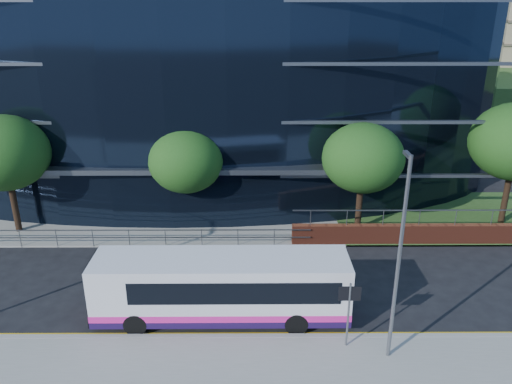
{
  "coord_description": "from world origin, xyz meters",
  "views": [
    {
      "loc": [
        0.88,
        -17.69,
        12.9
      ],
      "look_at": [
        1.0,
        8.0,
        2.89
      ],
      "focal_mm": 35.0,
      "sensor_mm": 36.0,
      "label": 1
    }
  ],
  "objects_px": {
    "tree_far_c": "(363,158)",
    "tree_dist_e": "(456,77)",
    "tree_far_b": "(186,161)",
    "street_sign": "(349,302)",
    "city_bus": "(224,287)",
    "streetlight_east": "(399,256)",
    "tree_far_a": "(5,153)"
  },
  "relations": [
    {
      "from": "streetlight_east",
      "to": "city_bus",
      "type": "relative_size",
      "value": 0.74
    },
    {
      "from": "tree_far_a",
      "to": "tree_dist_e",
      "type": "xyz_separation_m",
      "value": [
        37.0,
        31.0,
        -0.33
      ]
    },
    {
      "from": "tree_far_c",
      "to": "tree_dist_e",
      "type": "bearing_deg",
      "value": 61.26
    },
    {
      "from": "street_sign",
      "to": "tree_far_c",
      "type": "bearing_deg",
      "value": 76.71
    },
    {
      "from": "tree_far_c",
      "to": "tree_dist_e",
      "type": "distance_m",
      "value": 35.36
    },
    {
      "from": "tree_dist_e",
      "to": "streetlight_east",
      "type": "bearing_deg",
      "value": -113.11
    },
    {
      "from": "tree_far_c",
      "to": "city_bus",
      "type": "bearing_deg",
      "value": -130.78
    },
    {
      "from": "street_sign",
      "to": "city_bus",
      "type": "height_order",
      "value": "street_sign"
    },
    {
      "from": "tree_far_b",
      "to": "tree_far_c",
      "type": "distance_m",
      "value": 10.02
    },
    {
      "from": "tree_far_b",
      "to": "tree_dist_e",
      "type": "relative_size",
      "value": 0.93
    },
    {
      "from": "tree_far_a",
      "to": "tree_dist_e",
      "type": "bearing_deg",
      "value": 39.96
    },
    {
      "from": "city_bus",
      "to": "tree_dist_e",
      "type": "bearing_deg",
      "value": 58.18
    },
    {
      "from": "tree_far_b",
      "to": "tree_dist_e",
      "type": "xyz_separation_m",
      "value": [
        27.0,
        30.5,
        0.33
      ]
    },
    {
      "from": "tree_far_b",
      "to": "city_bus",
      "type": "xyz_separation_m",
      "value": [
        2.6,
        -9.07,
        -2.67
      ]
    },
    {
      "from": "tree_far_c",
      "to": "street_sign",
      "type": "bearing_deg",
      "value": -103.29
    },
    {
      "from": "tree_far_b",
      "to": "city_bus",
      "type": "bearing_deg",
      "value": -73.99
    },
    {
      "from": "tree_far_a",
      "to": "city_bus",
      "type": "height_order",
      "value": "tree_far_a"
    },
    {
      "from": "tree_far_a",
      "to": "streetlight_east",
      "type": "relative_size",
      "value": 0.87
    },
    {
      "from": "street_sign",
      "to": "streetlight_east",
      "type": "height_order",
      "value": "streetlight_east"
    },
    {
      "from": "tree_far_c",
      "to": "tree_far_a",
      "type": "bearing_deg",
      "value": 180.0
    },
    {
      "from": "street_sign",
      "to": "tree_dist_e",
      "type": "bearing_deg",
      "value": 64.88
    },
    {
      "from": "tree_far_c",
      "to": "tree_dist_e",
      "type": "xyz_separation_m",
      "value": [
        17.0,
        31.0,
        0.0
      ]
    },
    {
      "from": "tree_far_a",
      "to": "tree_dist_e",
      "type": "height_order",
      "value": "tree_far_a"
    },
    {
      "from": "tree_far_b",
      "to": "city_bus",
      "type": "height_order",
      "value": "tree_far_b"
    },
    {
      "from": "tree_dist_e",
      "to": "city_bus",
      "type": "height_order",
      "value": "tree_dist_e"
    },
    {
      "from": "tree_far_b",
      "to": "street_sign",
      "type": "bearing_deg",
      "value": -55.92
    },
    {
      "from": "tree_dist_e",
      "to": "city_bus",
      "type": "xyz_separation_m",
      "value": [
        -24.4,
        -39.57,
        -3.0
      ]
    },
    {
      "from": "tree_far_b",
      "to": "tree_far_c",
      "type": "bearing_deg",
      "value": -2.86
    },
    {
      "from": "street_sign",
      "to": "streetlight_east",
      "type": "bearing_deg",
      "value": -21.36
    },
    {
      "from": "street_sign",
      "to": "streetlight_east",
      "type": "distance_m",
      "value": 2.8
    },
    {
      "from": "tree_far_b",
      "to": "streetlight_east",
      "type": "xyz_separation_m",
      "value": [
        9.0,
        -11.67,
        0.23
      ]
    },
    {
      "from": "tree_far_a",
      "to": "tree_far_c",
      "type": "distance_m",
      "value": 20.0
    }
  ]
}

